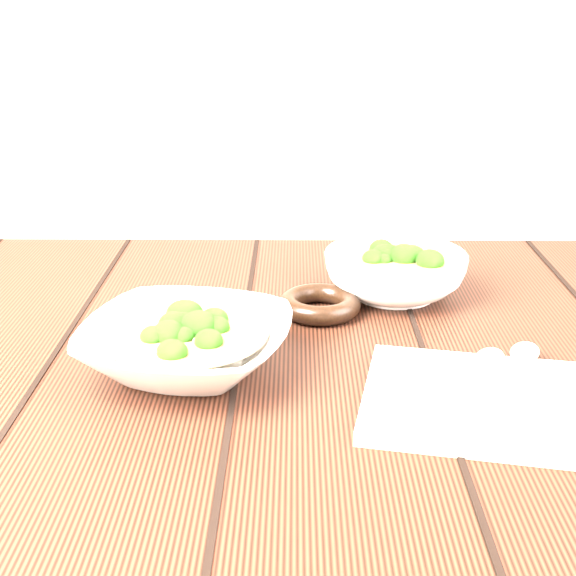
# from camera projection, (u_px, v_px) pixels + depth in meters

# --- Properties ---
(table) EXTENTS (1.20, 0.80, 0.75)m
(table) POSITION_uv_depth(u_px,v_px,m) (260.00, 445.00, 0.92)
(table) COLOR #34180E
(table) RESTS_ON ground
(soup_bowl_front) EXTENTS (0.25, 0.25, 0.06)m
(soup_bowl_front) POSITION_uv_depth(u_px,v_px,m) (187.00, 343.00, 0.82)
(soup_bowl_front) COLOR silver
(soup_bowl_front) RESTS_ON table
(soup_bowl_back) EXTENTS (0.19, 0.19, 0.06)m
(soup_bowl_back) POSITION_uv_depth(u_px,v_px,m) (395.00, 273.00, 1.02)
(soup_bowl_back) COLOR silver
(soup_bowl_back) RESTS_ON table
(trivet) EXTENTS (0.12, 0.12, 0.02)m
(trivet) POSITION_uv_depth(u_px,v_px,m) (320.00, 304.00, 0.97)
(trivet) COLOR black
(trivet) RESTS_ON table
(napkin) EXTENTS (0.26, 0.23, 0.01)m
(napkin) POSITION_uv_depth(u_px,v_px,m) (486.00, 402.00, 0.75)
(napkin) COLOR beige
(napkin) RESTS_ON table
(spoon_left) EXTENTS (0.09, 0.18, 0.01)m
(spoon_left) POSITION_uv_depth(u_px,v_px,m) (482.00, 373.00, 0.79)
(spoon_left) COLOR beige
(spoon_left) RESTS_ON napkin
(spoon_right) EXTENTS (0.09, 0.18, 0.01)m
(spoon_right) POSITION_uv_depth(u_px,v_px,m) (519.00, 366.00, 0.80)
(spoon_right) COLOR beige
(spoon_right) RESTS_ON napkin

